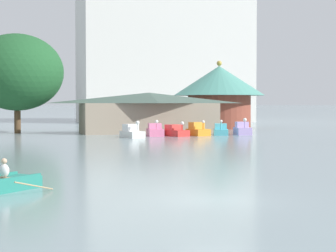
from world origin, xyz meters
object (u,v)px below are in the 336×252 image
Objects in this scene: pedal_boat_cyan at (221,130)px; green_roof_pavilion at (219,91)px; background_building_block at (164,43)px; pedal_boat_white at (132,132)px; pedal_boat_orange at (198,130)px; boathouse at (149,112)px; shoreline_tree_mid at (17,72)px; pedal_boat_pink at (155,131)px; pedal_boat_red at (175,131)px; rowboat_with_rower at (0,184)px; pedal_boat_lavender at (242,129)px.

green_roof_pavilion reaches higher than pedal_boat_cyan.
pedal_boat_cyan is at bearing -97.52° from background_building_block.
pedal_boat_orange is (7.27, 1.44, 0.02)m from pedal_boat_white.
boathouse is 41.25m from background_building_block.
boathouse reaches higher than pedal_boat_cyan.
green_roof_pavilion is at bearing 139.91° from pedal_boat_orange.
boathouse is at bearing -12.67° from shoreline_tree_mid.
green_roof_pavilion is at bearing 119.81° from pedal_boat_white.
pedal_boat_pink is 2.04m from pedal_boat_red.
background_building_block is (28.05, 78.47, 13.94)m from rowboat_with_rower.
pedal_boat_white is at bearing -58.99° from pedal_boat_cyan.
pedal_boat_red is at bearing -33.27° from shoreline_tree_mid.
shoreline_tree_mid reaches higher than pedal_boat_pink.
pedal_boat_pink is at bearing -82.87° from pedal_boat_lavender.
pedal_boat_orange is 0.09× the size of background_building_block.
pedal_boat_white reaches higher than pedal_boat_orange.
shoreline_tree_mid is (-22.90, 9.72, 6.21)m from pedal_boat_lavender.
rowboat_with_rower is at bearing -111.34° from boathouse.
pedal_boat_orange is 0.17× the size of boathouse.
shoreline_tree_mid is (-20.60, 9.35, 6.30)m from pedal_boat_cyan.
pedal_boat_lavender reaches higher than pedal_boat_white.
pedal_boat_white is at bearing -93.71° from pedal_boat_red.
pedal_boat_white is 1.01× the size of pedal_boat_orange.
pedal_boat_orange is 7.88m from boathouse.
boathouse is (-8.62, 6.51, 1.81)m from pedal_boat_lavender.
background_building_block reaches higher than pedal_boat_red.
rowboat_with_rower is 1.18× the size of pedal_boat_red.
pedal_boat_pink is 0.24× the size of green_roof_pavilion.
pedal_boat_red is 0.29× the size of shoreline_tree_mid.
shoreline_tree_mid is 43.99m from background_building_block.
pedal_boat_pink is 1.04× the size of pedal_boat_orange.
boathouse is at bearing -165.05° from pedal_boat_orange.
pedal_boat_cyan reaches higher than pedal_boat_red.
pedal_boat_pink is at bearing 106.34° from pedal_boat_white.
boathouse reaches higher than pedal_boat_red.
pedal_boat_orange is (19.48, 34.04, 0.28)m from rowboat_with_rower.
background_building_block reaches higher than shoreline_tree_mid.
pedal_boat_cyan is at bearing -90.33° from pedal_boat_lavender.
pedal_boat_cyan is 0.26× the size of green_roof_pavilion.
pedal_boat_lavender is at bearing 95.33° from pedal_boat_pink.
background_building_block is at bearing -154.12° from rowboat_with_rower.
green_roof_pavilion is 29.63m from background_building_block.
pedal_boat_lavender is 0.22× the size of green_roof_pavilion.
pedal_boat_pink is 0.91× the size of pedal_boat_cyan.
boathouse is 15.55m from green_roof_pavilion.
pedal_boat_cyan is (22.27, 34.70, 0.21)m from rowboat_with_rower.
rowboat_with_rower is 39.22m from pedal_boat_orange.
pedal_boat_red is 7.57m from pedal_boat_lavender.
background_building_block reaches higher than pedal_boat_white.
background_building_block is (11.03, 44.48, 13.74)m from pedal_boat_red.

